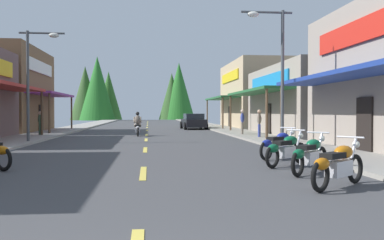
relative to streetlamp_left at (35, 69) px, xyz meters
The scene contains 18 objects.
ground 14.64m from the streetlamp_left, 67.55° to the left, with size 10.75×94.42×0.10m, color #424244.
sidewalk_left 13.64m from the streetlamp_left, 95.83° to the left, with size 2.74×94.42×0.12m, color #9E9991.
sidewalk_right 18.22m from the streetlamp_left, 47.12° to the left, with size 2.74×94.42×0.12m, color gray.
centerline_dashes 17.93m from the streetlamp_left, 72.06° to the left, with size 0.16×68.56×0.01m.
storefront_right_middle 18.58m from the streetlamp_left, 18.62° to the left, with size 9.95×11.72×4.59m.
storefront_right_far 25.68m from the streetlamp_left, 48.80° to the left, with size 8.65×11.28×6.39m.
streetlamp_left is the anchor object (origin of this frame).
streetlamp_right 11.59m from the streetlamp_left, 20.91° to the right, with size 2.19×0.30×5.84m.
motorcycle_parked_right_0 16.55m from the streetlamp_left, 54.60° to the right, with size 1.74×1.40×1.04m.
motorcycle_parked_right_1 15.12m from the streetlamp_left, 49.54° to the right, with size 1.56×1.61×1.04m.
motorcycle_parked_right_2 13.96m from the streetlamp_left, 45.71° to the right, with size 1.70×1.46×1.04m.
motorcycle_parked_right_3 13.02m from the streetlamp_left, 38.77° to the right, with size 1.74×1.41×1.04m.
rider_cruising_lead 8.23m from the streetlamp_left, 50.80° to the left, with size 0.60×2.14×1.57m.
pedestrian_by_shop 12.42m from the streetlamp_left, 10.95° to the left, with size 0.37×0.54×1.70m.
pedestrian_browsing 6.68m from the streetlamp_left, 102.11° to the left, with size 0.29×0.57×1.60m.
pedestrian_waiting 13.06m from the streetlamp_left, 24.83° to the left, with size 0.33×0.56×1.72m.
parked_car_curbside 19.19m from the streetlamp_left, 59.63° to the left, with size 2.19×4.37×1.40m.
treeline_backdrop 62.18m from the streetlamp_left, 88.83° to the left, with size 24.21×12.55×11.90m.
Camera 1 is at (0.14, -2.38, 1.56)m, focal length 39.53 mm.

